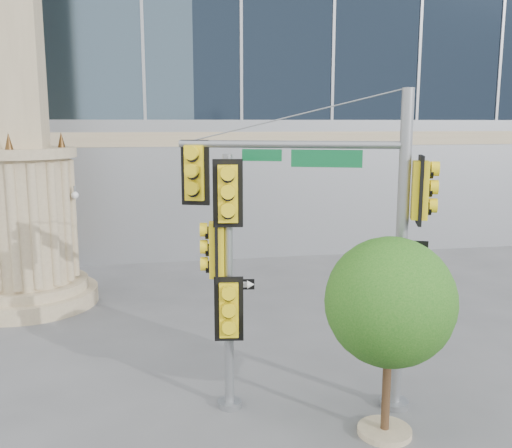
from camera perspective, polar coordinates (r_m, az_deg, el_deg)
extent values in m
plane|color=#545456|center=(11.91, 1.13, -19.43)|extent=(120.00, 120.00, 0.00)
cylinder|color=tan|center=(20.26, -21.75, -6.76)|extent=(4.40, 4.40, 0.50)
cylinder|color=tan|center=(20.16, -21.82, -5.67)|extent=(3.80, 3.80, 0.30)
cylinder|color=tan|center=(19.71, -22.23, 0.36)|extent=(3.00, 3.00, 4.00)
cylinder|color=tan|center=(19.49, -22.65, 6.60)|extent=(3.50, 3.50, 0.30)
cone|color=#472D14|center=(19.27, -18.90, 7.99)|extent=(0.24, 0.24, 0.50)
cylinder|color=slate|center=(12.88, 13.65, -17.00)|extent=(0.61, 0.61, 0.13)
cylinder|color=slate|center=(11.79, 14.29, -2.99)|extent=(0.24, 0.24, 6.53)
cylinder|color=slate|center=(11.57, 3.30, 7.95)|extent=(4.30, 1.85, 0.15)
cube|color=#0A5C2D|center=(11.49, 7.07, 6.51)|extent=(1.33, 0.57, 0.35)
cube|color=yellow|center=(12.00, -6.08, 5.12)|extent=(0.67, 0.51, 1.36)
cube|color=yellow|center=(11.60, 16.07, 3.26)|extent=(0.51, 0.67, 1.36)
cube|color=black|center=(11.61, 14.37, -2.38)|extent=(0.94, 0.40, 0.33)
cube|color=red|center=(11.79, 14.21, -5.99)|extent=(0.34, 0.16, 0.50)
cylinder|color=slate|center=(12.54, -2.65, -17.50)|extent=(0.51, 0.51, 0.13)
cylinder|color=slate|center=(11.58, -2.75, -6.14)|extent=(0.19, 0.19, 5.27)
cube|color=yellow|center=(10.97, -2.83, 3.07)|extent=(0.62, 0.38, 1.32)
cube|color=yellow|center=(11.40, -3.95, -2.59)|extent=(0.38, 0.62, 1.32)
cube|color=yellow|center=(11.48, -2.73, -8.49)|extent=(0.62, 0.38, 1.32)
cube|color=black|center=(11.45, -1.80, -6.06)|extent=(0.65, 0.13, 0.21)
cylinder|color=tan|center=(11.85, 12.73, -19.54)|extent=(1.03, 1.03, 0.11)
cylinder|color=#382314|center=(11.41, 12.92, -15.28)|extent=(0.16, 0.16, 2.06)
sphere|color=#195613|center=(10.83, 13.26, -7.57)|extent=(2.41, 2.41, 2.41)
sphere|color=#195613|center=(11.39, 14.96, -8.57)|extent=(1.49, 1.49, 1.49)
sphere|color=#195613|center=(10.51, 11.84, -9.70)|extent=(1.26, 1.26, 1.26)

